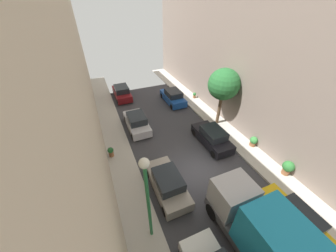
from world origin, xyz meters
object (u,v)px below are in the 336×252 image
potted_plant_3 (194,95)px  lamp_post (147,192)px  delivery_truck (271,243)px  potted_plant_5 (288,167)px  potted_plant_1 (253,141)px  parked_car_left_4 (122,93)px  parked_car_left_3 (137,122)px  parked_car_right_2 (212,137)px  parked_car_right_1 (293,220)px  parked_car_left_2 (167,183)px  street_tree_1 (224,85)px  parked_car_right_3 (173,97)px  potted_plant_0 (111,152)px

potted_plant_3 → lamp_post: bearing=-127.4°
delivery_truck → potted_plant_5: 6.65m
potted_plant_1 → potted_plant_5: 3.31m
parked_car_left_4 → potted_plant_1: size_ratio=4.74×
parked_car_left_3 → potted_plant_5: 12.85m
parked_car_right_2 → parked_car_right_1: bearing=-90.0°
parked_car_left_2 → parked_car_left_3: (0.00, 7.64, 0.00)m
parked_car_left_2 → parked_car_right_1: (5.40, -4.91, 0.00)m
street_tree_1 → potted_plant_5: street_tree_1 is taller
parked_car_right_3 → potted_plant_3: 2.84m
parked_car_right_3 → parked_car_right_2: bearing=-90.0°
parked_car_left_2 → potted_plant_0: parked_car_left_2 is taller
parked_car_left_2 → potted_plant_0: 5.46m
potted_plant_1 → parked_car_left_4: bearing=121.8°
potted_plant_0 → parked_car_right_3: bearing=38.3°
street_tree_1 → potted_plant_0: size_ratio=6.55×
potted_plant_0 → potted_plant_5: bearing=-30.7°
parked_car_left_3 → delivery_truck: (2.70, -13.11, 1.07)m
parked_car_left_3 → potted_plant_1: 10.60m
parked_car_left_4 → potted_plant_5: 18.83m
parked_car_left_3 → lamp_post: bearing=-100.8°
parked_car_right_1 → potted_plant_3: (2.82, 15.87, -0.20)m
parked_car_left_2 → lamp_post: lamp_post is taller
parked_car_right_2 → potted_plant_5: (2.96, -5.04, 0.07)m
parked_car_right_2 → potted_plant_1: bearing=-29.9°
street_tree_1 → potted_plant_0: 11.20m
parked_car_left_4 → parked_car_right_1: bearing=-74.6°
potted_plant_1 → potted_plant_0: bearing=163.4°
parked_car_right_3 → delivery_truck: size_ratio=0.64×
potted_plant_1 → lamp_post: size_ratio=0.15×
parked_car_right_3 → lamp_post: lamp_post is taller
parked_car_right_1 → potted_plant_1: size_ratio=4.74×
parked_car_right_3 → potted_plant_0: parked_car_right_3 is taller
parked_car_right_1 → street_tree_1: (2.23, 10.20, 3.50)m
parked_car_left_3 → parked_car_right_1: same height
parked_car_left_2 → parked_car_left_3: 7.64m
parked_car_right_3 → delivery_truck: delivery_truck is taller
potted_plant_0 → parked_car_left_4: bearing=73.8°
potted_plant_0 → potted_plant_1: (11.36, -3.40, 0.01)m
parked_car_left_4 → potted_plant_5: bearing=-63.6°
delivery_truck → potted_plant_3: (5.52, 16.43, -1.27)m
parked_car_right_1 → lamp_post: bearing=160.3°
parked_car_left_3 → parked_car_right_2: same height
parked_car_right_2 → street_tree_1: bearing=46.7°
lamp_post → parked_car_left_4: bearing=83.6°
parked_car_left_3 → delivery_truck: delivery_truck is taller
parked_car_left_4 → parked_car_right_3: bearing=-33.5°
parked_car_right_3 → street_tree_1: street_tree_1 is taller
delivery_truck → potted_plant_5: delivery_truck is taller
parked_car_right_2 → parked_car_right_3: same height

